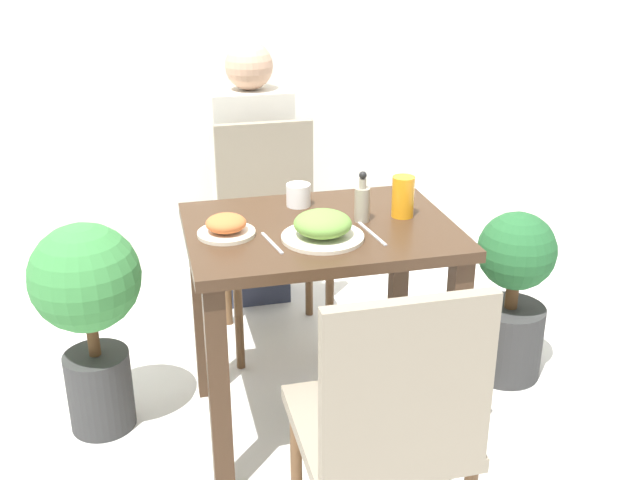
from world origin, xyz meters
The scene contains 14 objects.
ground_plane centered at (0.00, 0.00, 0.00)m, with size 16.00×16.00×0.00m, color silver.
dining_table centered at (0.00, 0.00, 0.59)m, with size 0.84×0.63×0.74m.
chair_near centered at (0.00, -0.70, 0.49)m, with size 0.42×0.42×0.88m.
chair_far centered at (-0.04, 0.67, 0.49)m, with size 0.42×0.42×0.88m.
food_plate centered at (-0.02, -0.11, 0.78)m, with size 0.25×0.25×0.09m.
side_plate centered at (-0.30, -0.01, 0.77)m, with size 0.18×0.18×0.07m.
drink_cup centered at (-0.03, 0.19, 0.78)m, with size 0.08×0.08×0.08m.
juice_glass centered at (0.28, 0.02, 0.80)m, with size 0.07×0.07×0.13m.
sauce_bottle centered at (0.14, 0.01, 0.80)m, with size 0.05×0.05×0.16m.
fork_utensil centered at (-0.17, -0.11, 0.74)m, with size 0.04×0.17×0.00m.
spoon_utensil centered at (0.14, -0.11, 0.74)m, with size 0.03×0.20×0.00m.
potted_plant_left centered at (-0.74, 0.16, 0.47)m, with size 0.36×0.36×0.75m.
potted_plant_right centered at (0.77, 0.13, 0.35)m, with size 0.29×0.29×0.66m.
person_figure centered at (-0.06, 1.00, 0.58)m, with size 0.34×0.22×1.17m.
Camera 1 is at (-0.52, -2.12, 1.60)m, focal length 42.00 mm.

